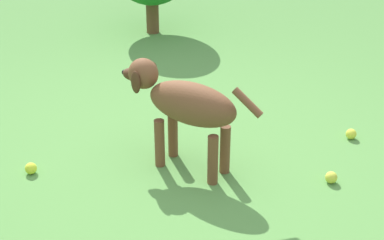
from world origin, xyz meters
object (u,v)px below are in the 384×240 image
(tennis_ball_2, at_px, (31,168))
(tennis_ball_0, at_px, (351,134))
(dog, at_px, (184,103))
(tennis_ball_1, at_px, (331,177))

(tennis_ball_2, bearing_deg, tennis_ball_0, 91.23)
(dog, distance_m, tennis_ball_1, 0.90)
(dog, relative_size, tennis_ball_0, 10.31)
(tennis_ball_0, height_order, tennis_ball_2, same)
(dog, distance_m, tennis_ball_0, 1.15)
(tennis_ball_0, bearing_deg, dog, -83.48)
(dog, height_order, tennis_ball_1, dog)
(dog, height_order, tennis_ball_2, dog)
(tennis_ball_2, bearing_deg, tennis_ball_1, 75.89)
(tennis_ball_1, bearing_deg, tennis_ball_2, -104.11)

